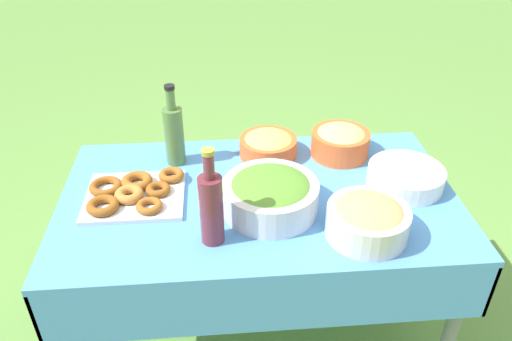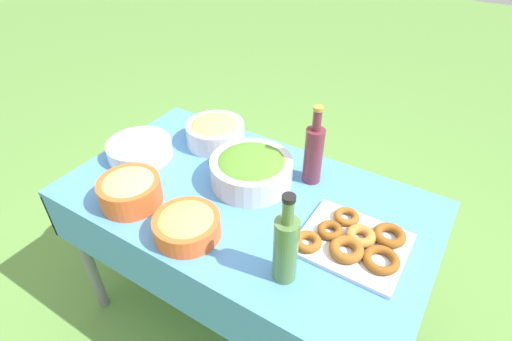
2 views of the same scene
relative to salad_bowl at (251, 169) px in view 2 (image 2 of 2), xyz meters
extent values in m
plane|color=#609342|center=(-0.03, 0.09, -0.84)|extent=(14.00, 14.00, 0.00)
cube|color=#4C8CD1|center=(-0.03, 0.09, -0.08)|extent=(1.43, 0.82, 0.02)
cube|color=#4C8CD1|center=(-0.03, -0.31, -0.20)|extent=(1.43, 0.01, 0.22)
cube|color=#4C8CD1|center=(-0.03, 0.50, -0.20)|extent=(1.43, 0.01, 0.22)
cube|color=#4C8CD1|center=(-0.74, 0.09, -0.20)|extent=(0.01, 0.82, 0.22)
cube|color=#4C8CD1|center=(0.68, 0.09, -0.20)|extent=(0.01, 0.82, 0.22)
cylinder|color=slate|center=(-0.68, -0.26, -0.46)|extent=(0.05, 0.05, 0.74)
cylinder|color=slate|center=(0.62, -0.26, -0.46)|extent=(0.05, 0.05, 0.74)
cylinder|color=slate|center=(0.62, 0.44, -0.46)|extent=(0.05, 0.05, 0.74)
cylinder|color=silver|center=(0.00, 0.00, -0.01)|extent=(0.33, 0.33, 0.11)
ellipsoid|color=#51892D|center=(0.00, 0.00, 0.03)|extent=(0.29, 0.29, 0.07)
cylinder|color=#E05B28|center=(0.32, 0.34, -0.02)|extent=(0.23, 0.23, 0.10)
ellipsoid|color=tan|center=(0.32, 0.34, 0.02)|extent=(0.20, 0.20, 0.07)
cube|color=silver|center=(-0.47, 0.11, -0.06)|extent=(0.35, 0.30, 0.02)
torus|color=#B27533|center=(-0.49, 0.08, -0.03)|extent=(0.11, 0.11, 0.03)
torus|color=brown|center=(-0.39, 0.11, -0.04)|extent=(0.09, 0.09, 0.03)
torus|color=brown|center=(-0.58, 0.14, -0.04)|extent=(0.15, 0.15, 0.03)
torus|color=#93561E|center=(-0.47, 0.17, -0.03)|extent=(0.12, 0.12, 0.03)
torus|color=brown|center=(-0.57, 0.03, -0.04)|extent=(0.15, 0.15, 0.03)
torus|color=#93561E|center=(-0.41, 0.02, -0.04)|extent=(0.12, 0.12, 0.03)
torus|color=#93561E|center=(-0.35, 0.20, -0.04)|extent=(0.11, 0.11, 0.03)
cylinder|color=white|center=(0.51, 0.11, -0.06)|extent=(0.28, 0.28, 0.01)
cylinder|color=white|center=(0.51, 0.11, -0.05)|extent=(0.28, 0.28, 0.01)
cylinder|color=white|center=(0.51, 0.11, -0.04)|extent=(0.28, 0.28, 0.01)
cylinder|color=white|center=(0.51, 0.11, -0.02)|extent=(0.28, 0.28, 0.01)
cylinder|color=white|center=(0.51, 0.11, -0.01)|extent=(0.28, 0.28, 0.01)
cylinder|color=white|center=(0.51, 0.11, 0.00)|extent=(0.28, 0.28, 0.01)
cylinder|color=#4C7238|center=(-0.34, 0.34, 0.05)|extent=(0.08, 0.08, 0.23)
cylinder|color=#4C7238|center=(-0.34, 0.34, 0.21)|extent=(0.03, 0.03, 0.08)
cylinder|color=black|center=(-0.34, 0.34, 0.25)|extent=(0.04, 0.04, 0.02)
cylinder|color=maroon|center=(-0.20, -0.14, 0.05)|extent=(0.07, 0.07, 0.24)
cylinder|color=maroon|center=(-0.20, -0.14, 0.21)|extent=(0.03, 0.03, 0.08)
cylinder|color=#A58C33|center=(-0.20, -0.14, 0.26)|extent=(0.04, 0.04, 0.02)
cylinder|color=silver|center=(0.30, -0.16, -0.02)|extent=(0.27, 0.27, 0.10)
ellipsoid|color=tan|center=(0.30, -0.16, 0.02)|extent=(0.23, 0.23, 0.07)
cylinder|color=#E05B28|center=(0.03, 0.36, -0.03)|extent=(0.23, 0.23, 0.08)
ellipsoid|color=#ADCC59|center=(0.03, 0.36, 0.00)|extent=(0.20, 0.20, 0.07)
camera|label=1|loc=(-0.16, -1.37, 0.99)|focal=35.00mm
camera|label=2|loc=(-0.69, 1.06, 0.95)|focal=28.00mm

